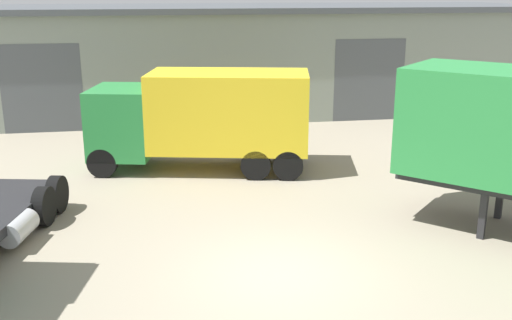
% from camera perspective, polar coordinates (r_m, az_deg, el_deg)
% --- Properties ---
extents(ground_plane, '(60.00, 60.00, 0.00)m').
position_cam_1_polar(ground_plane, '(12.78, 2.32, -10.77)').
color(ground_plane, gray).
extents(warehouse_building, '(32.01, 7.93, 4.92)m').
position_cam_1_polar(warehouse_building, '(29.13, -4.90, 9.62)').
color(warehouse_building, gray).
rests_on(warehouse_building, ground_plane).
extents(box_truck_green, '(7.28, 3.84, 3.19)m').
position_cam_1_polar(box_truck_green, '(19.40, -5.13, 4.29)').
color(box_truck_green, '#28843D').
rests_on(box_truck_green, ground_plane).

